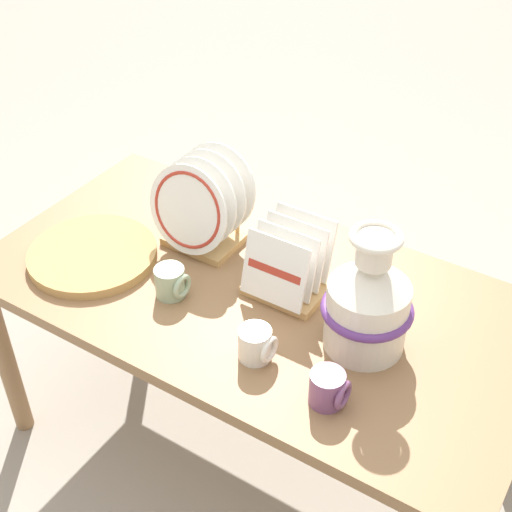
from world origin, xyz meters
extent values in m
plane|color=gray|center=(0.00, 0.00, 0.00)|extent=(14.00, 14.00, 0.00)
cube|color=olive|center=(0.00, 0.00, 0.63)|extent=(1.45, 0.75, 0.03)
cylinder|color=olive|center=(-0.68, -0.33, 0.30)|extent=(0.06, 0.06, 0.61)
cylinder|color=olive|center=(-0.68, 0.33, 0.30)|extent=(0.06, 0.06, 0.61)
cylinder|color=silver|center=(0.32, -0.03, 0.73)|extent=(0.19, 0.19, 0.17)
cone|color=silver|center=(0.32, -0.03, 0.85)|extent=(0.19, 0.19, 0.07)
cylinder|color=silver|center=(0.32, -0.03, 0.92)|extent=(0.08, 0.08, 0.07)
torus|color=silver|center=(0.32, -0.03, 0.96)|extent=(0.12, 0.12, 0.02)
torus|color=#60337A|center=(0.32, -0.03, 0.75)|extent=(0.21, 0.21, 0.02)
cube|color=tan|center=(-0.23, 0.10, 0.66)|extent=(0.20, 0.15, 0.02)
cylinder|color=tan|center=(-0.30, 0.16, 0.70)|extent=(0.01, 0.01, 0.06)
cylinder|color=tan|center=(-0.16, 0.16, 0.70)|extent=(0.01, 0.01, 0.06)
cylinder|color=white|center=(-0.23, 0.03, 0.79)|extent=(0.25, 0.07, 0.24)
torus|color=#B23323|center=(-0.23, 0.03, 0.79)|extent=(0.21, 0.06, 0.21)
cylinder|color=white|center=(-0.23, 0.08, 0.79)|extent=(0.25, 0.07, 0.24)
cylinder|color=white|center=(-0.23, 0.12, 0.79)|extent=(0.25, 0.07, 0.24)
cylinder|color=white|center=(-0.23, 0.17, 0.79)|extent=(0.25, 0.07, 0.24)
cube|color=tan|center=(0.07, 0.04, 0.66)|extent=(0.20, 0.15, 0.02)
cylinder|color=tan|center=(0.00, 0.10, 0.70)|extent=(0.01, 0.01, 0.06)
cylinder|color=tan|center=(0.14, 0.10, 0.70)|extent=(0.01, 0.01, 0.06)
cube|color=white|center=(0.07, -0.03, 0.75)|extent=(0.17, 0.05, 0.17)
cube|color=white|center=(0.07, 0.02, 0.75)|extent=(0.17, 0.05, 0.17)
cube|color=white|center=(0.07, 0.06, 0.75)|extent=(0.17, 0.05, 0.17)
cube|color=white|center=(0.07, 0.11, 0.75)|extent=(0.17, 0.05, 0.17)
cube|color=#B23323|center=(0.07, -0.03, 0.76)|extent=(0.15, 0.01, 0.02)
cylinder|color=tan|center=(-0.44, -0.13, 0.65)|extent=(0.35, 0.35, 0.01)
cylinder|color=tan|center=(-0.44, -0.13, 0.66)|extent=(0.35, 0.35, 0.01)
cylinder|color=tan|center=(-0.44, -0.13, 0.67)|extent=(0.35, 0.35, 0.01)
cylinder|color=#9EB28E|center=(-0.17, -0.13, 0.69)|extent=(0.08, 0.08, 0.08)
torus|color=#9EB28E|center=(-0.14, -0.13, 0.69)|extent=(0.01, 0.07, 0.07)
cylinder|color=silver|center=(0.12, -0.20, 0.69)|extent=(0.08, 0.08, 0.08)
torus|color=silver|center=(0.16, -0.20, 0.69)|extent=(0.01, 0.07, 0.07)
cylinder|color=#7A4770|center=(0.33, -0.23, 0.69)|extent=(0.08, 0.08, 0.08)
torus|color=#7A4770|center=(0.36, -0.23, 0.69)|extent=(0.01, 0.07, 0.07)
camera|label=1|loc=(0.75, -1.18, 1.84)|focal=50.00mm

